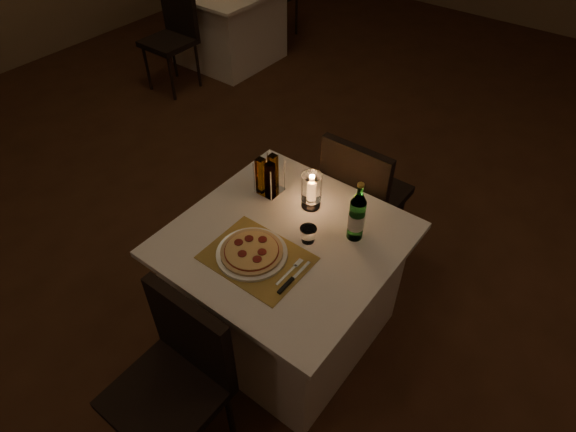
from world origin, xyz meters
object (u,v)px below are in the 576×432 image
Objects in this scene: main_table at (286,287)px; plate at (252,254)px; pizza at (252,251)px; neighbor_table_left at (228,25)px; chair_near at (178,370)px; hurricane_candle at (312,188)px; chair_far at (361,190)px; water_bottle at (357,216)px; tumbler at (308,235)px.

plate is at bearing -105.52° from main_table.
neighbor_table_left is at bearing 134.90° from pizza.
chair_near is 4.68× the size of hurricane_candle.
main_table is 1.11× the size of chair_far.
water_bottle is 0.29m from hurricane_candle.
water_bottle reaches higher than tumbler.
pizza is 0.89× the size of water_bottle.
water_bottle is 1.63× the size of hurricane_candle.
main_table is at bearing -154.38° from tumbler.
chair_near is at bearing -49.99° from neighbor_table_left.
pizza is 0.28× the size of neighbor_table_left.
chair_far is at bearing 115.94° from water_bottle.
main_table is 3.49m from neighbor_table_left.
hurricane_candle is 3.34m from neighbor_table_left.
hurricane_candle reaches higher than neighbor_table_left.
chair_near is 0.57m from plate.
chair_far is 0.90× the size of neighbor_table_left.
water_bottle is at bearing -10.15° from hurricane_candle.
pizza is 3.59× the size of tumbler.
plate is 0.50m from water_bottle.
hurricane_candle is at bearing 169.85° from water_bottle.
chair_far is at bearing 90.00° from main_table.
plate is at bearing -93.20° from chair_far.
plate reaches higher than main_table.
pizza is 1.46× the size of hurricane_candle.
pizza reaches higher than plate.
plate is 0.32× the size of neighbor_table_left.
tumbler is at bearing 57.16° from plate.
main_table is 5.20× the size of hurricane_candle.
chair_far reaches higher than main_table.
chair_far reaches higher than plate.
hurricane_candle is (-0.13, 0.20, 0.07)m from tumbler.
chair_far is at bearing 85.96° from hurricane_candle.
water_bottle is (0.30, 0.38, 0.12)m from plate.
chair_near is 2.81× the size of plate.
tumbler is at bearing 25.62° from main_table.
hurricane_candle is 0.19× the size of neighbor_table_left.
chair_far is 11.54× the size of tumbler.
pizza is at bearing 95.36° from chair_near.
plate is 1.14× the size of pizza.
tumbler reaches higher than pizza.
chair_near reaches higher than main_table.
hurricane_candle is (0.02, 0.43, 0.09)m from pizza.
chair_far is 0.56m from hurricane_candle.
hurricane_candle is at bearing 87.69° from pizza.
pizza is at bearing -105.59° from main_table.
main_table is at bearing -82.51° from hurricane_candle.
chair_near is 3.21× the size of pizza.
water_bottle reaches higher than plate.
chair_near is 4.01m from neighbor_table_left.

